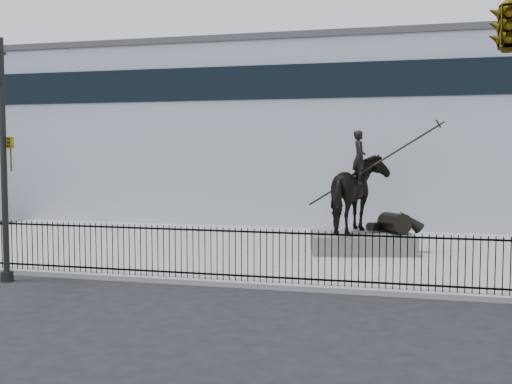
# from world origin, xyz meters

# --- Properties ---
(ground) EXTENTS (120.00, 120.00, 0.00)m
(ground) POSITION_xyz_m (0.00, 0.00, 0.00)
(ground) COLOR black
(ground) RESTS_ON ground
(plaza) EXTENTS (30.00, 12.00, 0.15)m
(plaza) POSITION_xyz_m (0.00, 7.00, 0.07)
(plaza) COLOR gray
(plaza) RESTS_ON ground
(building) EXTENTS (44.00, 14.00, 9.00)m
(building) POSITION_xyz_m (0.00, 20.00, 4.50)
(building) COLOR #B7BDC7
(building) RESTS_ON ground
(picket_fence) EXTENTS (22.10, 0.10, 1.50)m
(picket_fence) POSITION_xyz_m (0.00, 1.25, 0.90)
(picket_fence) COLOR black
(picket_fence) RESTS_ON plaza
(statue_plinth) EXTENTS (4.01, 3.13, 0.67)m
(statue_plinth) POSITION_xyz_m (2.71, 7.05, 0.49)
(statue_plinth) COLOR #585651
(statue_plinth) RESTS_ON plaza
(equestrian_statue) EXTENTS (4.52, 3.26, 3.90)m
(equestrian_statue) POSITION_xyz_m (2.77, 7.06, 2.23)
(equestrian_statue) COLOR black
(equestrian_statue) RESTS_ON statue_plinth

